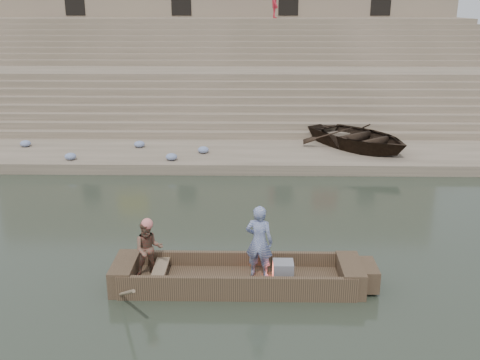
{
  "coord_description": "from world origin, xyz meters",
  "views": [
    {
      "loc": [
        2.5,
        -13.31,
        6.16
      ],
      "look_at": [
        2.24,
        1.22,
        1.4
      ],
      "focal_mm": 40.77,
      "sensor_mm": 36.0,
      "label": 1
    }
  ],
  "objects_px": {
    "main_rowboat": "(237,282)",
    "pedestrian": "(276,3)",
    "rowing_man": "(149,249)",
    "television": "(283,270)",
    "standing_man": "(259,242)",
    "beached_rowboat": "(359,137)"
  },
  "relations": [
    {
      "from": "main_rowboat",
      "to": "beached_rowboat",
      "type": "height_order",
      "value": "beached_rowboat"
    },
    {
      "from": "pedestrian",
      "to": "main_rowboat",
      "type": "bearing_deg",
      "value": 173.89
    },
    {
      "from": "beached_rowboat",
      "to": "pedestrian",
      "type": "relative_size",
      "value": 2.61
    },
    {
      "from": "standing_man",
      "to": "pedestrian",
      "type": "height_order",
      "value": "pedestrian"
    },
    {
      "from": "main_rowboat",
      "to": "rowing_man",
      "type": "xyz_separation_m",
      "value": [
        -1.99,
        0.04,
        0.78
      ]
    },
    {
      "from": "rowing_man",
      "to": "television",
      "type": "relative_size",
      "value": 2.91
    },
    {
      "from": "standing_man",
      "to": "television",
      "type": "relative_size",
      "value": 3.71
    },
    {
      "from": "rowing_man",
      "to": "main_rowboat",
      "type": "bearing_deg",
      "value": -13.9
    },
    {
      "from": "television",
      "to": "pedestrian",
      "type": "height_order",
      "value": "pedestrian"
    },
    {
      "from": "rowing_man",
      "to": "television",
      "type": "height_order",
      "value": "rowing_man"
    },
    {
      "from": "main_rowboat",
      "to": "pedestrian",
      "type": "xyz_separation_m",
      "value": [
        1.82,
        24.04,
        5.99
      ]
    },
    {
      "from": "rowing_man",
      "to": "pedestrian",
      "type": "bearing_deg",
      "value": 68.36
    },
    {
      "from": "main_rowboat",
      "to": "rowing_man",
      "type": "bearing_deg",
      "value": 178.71
    },
    {
      "from": "standing_man",
      "to": "beached_rowboat",
      "type": "distance_m",
      "value": 11.57
    },
    {
      "from": "television",
      "to": "pedestrian",
      "type": "bearing_deg",
      "value": 88.09
    },
    {
      "from": "main_rowboat",
      "to": "pedestrian",
      "type": "relative_size",
      "value": 2.78
    },
    {
      "from": "main_rowboat",
      "to": "pedestrian",
      "type": "distance_m",
      "value": 24.84
    },
    {
      "from": "beached_rowboat",
      "to": "rowing_man",
      "type": "bearing_deg",
      "value": -160.18
    },
    {
      "from": "beached_rowboat",
      "to": "television",
      "type": "bearing_deg",
      "value": -147.18
    },
    {
      "from": "main_rowboat",
      "to": "standing_man",
      "type": "bearing_deg",
      "value": 10.35
    },
    {
      "from": "standing_man",
      "to": "beached_rowboat",
      "type": "relative_size",
      "value": 0.36
    },
    {
      "from": "beached_rowboat",
      "to": "pedestrian",
      "type": "xyz_separation_m",
      "value": [
        -2.92,
        13.2,
        5.21
      ]
    }
  ]
}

